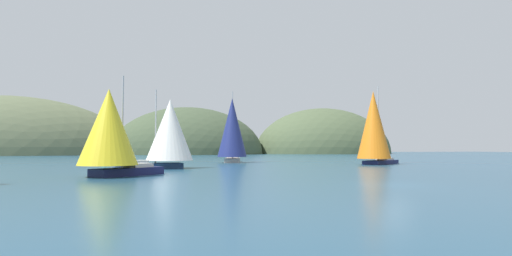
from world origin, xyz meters
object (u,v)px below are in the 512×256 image
object	(u,v)px
sailboat_yellow_sail	(110,130)
channel_buoy	(106,163)
sailboat_white_mainsail	(169,132)
sailboat_orange_sail	(374,127)
sailboat_navy_sail	(232,130)

from	to	relation	value
sailboat_yellow_sail	channel_buoy	size ratio (longest dim) A/B	3.32
sailboat_white_mainsail	sailboat_orange_sail	distance (m)	29.88
sailboat_white_mainsail	sailboat_navy_sail	world-z (taller)	sailboat_navy_sail
sailboat_yellow_sail	channel_buoy	distance (m)	25.38
sailboat_yellow_sail	sailboat_orange_sail	xyz separation A→B (m)	(35.81, 16.33, 1.51)
sailboat_orange_sail	channel_buoy	size ratio (longest dim) A/B	4.38
sailboat_navy_sail	sailboat_white_mainsail	bearing A→B (deg)	-125.43
sailboat_white_mainsail	sailboat_orange_sail	world-z (taller)	sailboat_orange_sail
sailboat_yellow_sail	sailboat_white_mainsail	world-z (taller)	sailboat_white_mainsail
sailboat_navy_sail	sailboat_orange_sail	world-z (taller)	sailboat_navy_sail
sailboat_navy_sail	sailboat_orange_sail	distance (m)	22.36
sailboat_orange_sail	sailboat_yellow_sail	bearing A→B (deg)	-155.49
sailboat_white_mainsail	sailboat_orange_sail	bearing A→B (deg)	6.11
sailboat_white_mainsail	channel_buoy	world-z (taller)	sailboat_white_mainsail
sailboat_orange_sail	channel_buoy	bearing A→B (deg)	166.75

